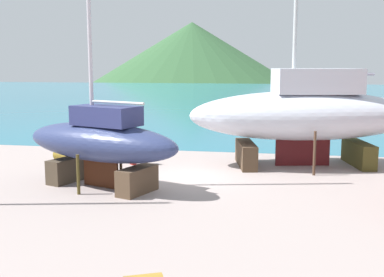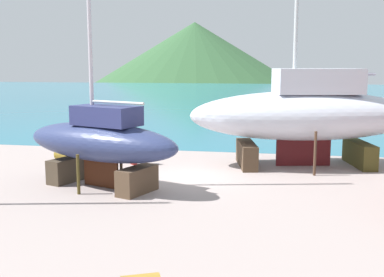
% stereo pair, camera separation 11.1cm
% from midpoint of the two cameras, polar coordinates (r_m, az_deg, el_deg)
% --- Properties ---
extents(ground_plane, '(46.44, 46.44, 0.00)m').
position_cam_midpoint_polar(ground_plane, '(15.63, -4.45, -9.12)').
color(ground_plane, gray).
extents(sea_water, '(174.66, 95.98, 0.01)m').
position_cam_midpoint_polar(sea_water, '(74.23, 7.38, 5.02)').
color(sea_water, teal).
rests_on(sea_water, ground).
extents(headland_hill, '(126.28, 126.28, 37.70)m').
position_cam_midpoint_polar(headland_hill, '(164.39, -0.02, 7.12)').
color(headland_hill, '#325933').
rests_on(headland_hill, ground).
extents(sailboat_small_center, '(7.50, 4.61, 13.07)m').
position_cam_midpoint_polar(sailboat_small_center, '(19.03, -10.99, -0.33)').
color(sailboat_small_center, '#463A2B').
rests_on(sailboat_small_center, ground).
extents(sailboat_mid_port, '(11.36, 5.81, 19.00)m').
position_cam_midpoint_polar(sailboat_mid_port, '(23.27, 13.14, 2.93)').
color(sailboat_mid_port, '#4B3827').
rests_on(sailboat_mid_port, ground).
extents(worker, '(0.47, 0.49, 1.73)m').
position_cam_midpoint_polar(worker, '(23.30, -7.19, -0.92)').
color(worker, maroon).
rests_on(worker, ground).
extents(barrel_tar_black, '(1.02, 0.86, 0.61)m').
position_cam_midpoint_polar(barrel_tar_black, '(25.01, -15.14, -1.87)').
color(barrel_tar_black, olive).
rests_on(barrel_tar_black, ground).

